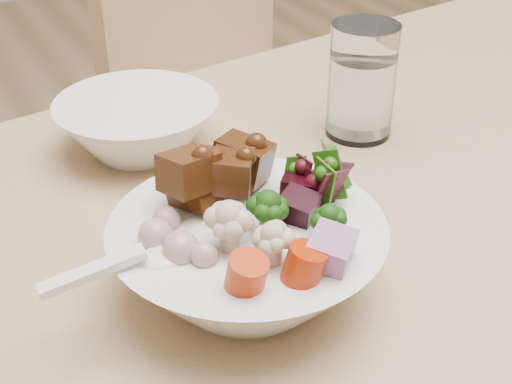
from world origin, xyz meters
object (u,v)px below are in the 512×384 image
chair_far (249,76)px  food_bowl (248,252)px  side_bowl (138,126)px  water_glass (361,85)px

chair_far → food_bowl: (-0.34, -0.65, 0.17)m
food_bowl → side_bowl: bearing=89.1°
chair_far → water_glass: bearing=-129.5°
chair_far → side_bowl: size_ratio=5.92×
water_glass → chair_far: bearing=75.6°
food_bowl → water_glass: (0.22, 0.17, 0.02)m
food_bowl → water_glass: 0.28m
side_bowl → water_glass: bearing=-18.7°
chair_far → side_bowl: chair_far is taller
chair_far → water_glass: chair_far is taller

